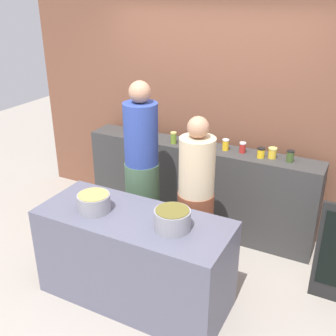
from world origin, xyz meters
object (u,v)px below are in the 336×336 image
at_px(preserve_jar_6, 243,147).
at_px(cook_with_tongs, 142,178).
at_px(preserve_jar_7, 261,153).
at_px(preserve_jar_9, 290,156).
at_px(preserve_jar_4, 198,139).
at_px(preserve_jar_1, 133,131).
at_px(preserve_jar_0, 128,125).
at_px(cooking_pot_left, 94,202).
at_px(preserve_jar_2, 144,131).
at_px(cooking_pot_center, 172,220).
at_px(cook_in_cap, 196,207).
at_px(preserve_jar_3, 174,138).
at_px(preserve_jar_8, 272,153).
at_px(preserve_jar_5, 226,145).

distance_m(preserve_jar_6, cook_with_tongs, 1.11).
relative_size(preserve_jar_7, preserve_jar_9, 0.90).
bearing_deg(preserve_jar_4, preserve_jar_1, -172.45).
height_order(preserve_jar_0, cooking_pot_left, preserve_jar_0).
relative_size(preserve_jar_2, preserve_jar_7, 1.16).
bearing_deg(preserve_jar_1, cooking_pot_center, -48.47).
distance_m(preserve_jar_6, cook_in_cap, 0.92).
xyz_separation_m(preserve_jar_7, preserve_jar_9, (0.29, 0.03, 0.01)).
height_order(preserve_jar_0, cook_in_cap, cook_in_cap).
bearing_deg(cook_with_tongs, preserve_jar_2, 118.57).
height_order(preserve_jar_3, preserve_jar_4, preserve_jar_3).
bearing_deg(cook_in_cap, preserve_jar_2, 142.00).
bearing_deg(preserve_jar_1, preserve_jar_8, 2.53).
relative_size(preserve_jar_1, preserve_jar_8, 1.03).
height_order(preserve_jar_5, preserve_jar_8, preserve_jar_5).
relative_size(preserve_jar_4, cooking_pot_left, 0.43).
xyz_separation_m(cooking_pot_center, cook_with_tongs, (-0.71, 0.72, -0.10)).
bearing_deg(cook_in_cap, cook_with_tongs, 169.09).
bearing_deg(cook_with_tongs, cooking_pot_left, -91.74).
xyz_separation_m(preserve_jar_7, cooking_pot_left, (-1.05, -1.44, -0.14)).
xyz_separation_m(preserve_jar_0, cooking_pot_center, (1.35, -1.48, -0.16)).
distance_m(preserve_jar_6, preserve_jar_9, 0.50).
bearing_deg(preserve_jar_7, preserve_jar_4, 174.03).
bearing_deg(preserve_jar_0, preserve_jar_3, -10.60).
bearing_deg(preserve_jar_7, preserve_jar_6, 167.61).
bearing_deg(cook_with_tongs, preserve_jar_5, 48.08).
bearing_deg(preserve_jar_9, preserve_jar_1, -178.19).
bearing_deg(preserve_jar_8, preserve_jar_1, -177.47).
height_order(preserve_jar_4, preserve_jar_5, same).
relative_size(preserve_jar_7, cooking_pot_center, 0.36).
height_order(preserve_jar_4, preserve_jar_8, preserve_jar_4).
xyz_separation_m(cooking_pot_left, cooking_pot_center, (0.73, 0.05, 0.01)).
bearing_deg(preserve_jar_9, cooking_pot_center, -113.16).
bearing_deg(preserve_jar_0, preserve_jar_7, -2.94).
relative_size(preserve_jar_2, cook_with_tongs, 0.07).
xyz_separation_m(preserve_jar_7, preserve_jar_8, (0.11, 0.04, 0.00)).
xyz_separation_m(preserve_jar_0, preserve_jar_8, (1.77, -0.04, -0.02)).
height_order(preserve_jar_1, preserve_jar_3, preserve_jar_3).
bearing_deg(preserve_jar_5, preserve_jar_7, -4.82).
bearing_deg(preserve_jar_0, cook_in_cap, -34.27).
bearing_deg(preserve_jar_9, preserve_jar_7, -174.25).
relative_size(preserve_jar_6, preserve_jar_7, 1.07).
bearing_deg(preserve_jar_4, cook_with_tongs, -111.58).
bearing_deg(cooking_pot_left, cook_in_cap, 43.49).
relative_size(preserve_jar_3, cooking_pot_center, 0.45).
bearing_deg(cook_with_tongs, cooking_pot_center, -45.44).
distance_m(preserve_jar_5, preserve_jar_7, 0.40).
xyz_separation_m(preserve_jar_2, preserve_jar_9, (1.68, 0.03, -0.00)).
relative_size(preserve_jar_4, cooking_pot_center, 0.41).
relative_size(preserve_jar_4, preserve_jar_8, 1.09).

